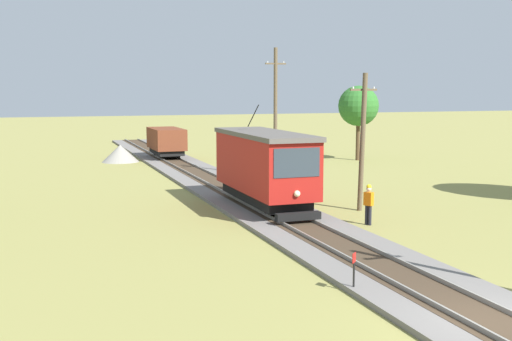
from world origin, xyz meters
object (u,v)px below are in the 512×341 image
at_px(trackside_signal_marker, 354,270).
at_px(tree_left_near, 358,106).
at_px(utility_pole_near_tram, 362,141).
at_px(gravel_pile, 120,153).
at_px(red_tram, 264,166).
at_px(track_worker, 369,203).
at_px(utility_pole_mid, 275,113).
at_px(freight_car, 166,141).

height_order(trackside_signal_marker, tree_left_near, tree_left_near).
height_order(utility_pole_near_tram, gravel_pile, utility_pole_near_tram).
relative_size(gravel_pile, tree_left_near, 0.48).
xyz_separation_m(red_tram, track_worker, (3.10, -4.64, -1.21)).
bearing_deg(trackside_signal_marker, tree_left_near, 61.39).
height_order(red_tram, tree_left_near, tree_left_near).
height_order(utility_pole_mid, trackside_signal_marker, utility_pole_mid).
xyz_separation_m(red_tram, gravel_pile, (-3.85, 23.32, -1.50)).
bearing_deg(utility_pole_near_tram, track_worker, -113.27).
bearing_deg(trackside_signal_marker, track_worker, 58.13).
relative_size(utility_pole_near_tram, gravel_pile, 2.23).
distance_m(utility_pole_near_tram, trackside_signal_marker, 12.94).
distance_m(trackside_signal_marker, gravel_pile, 36.07).
xyz_separation_m(utility_pole_mid, gravel_pile, (-8.21, 13.52, -3.64)).
relative_size(utility_pole_mid, track_worker, 4.76).
relative_size(trackside_signal_marker, gravel_pile, 0.40).
xyz_separation_m(utility_pole_mid, trackside_signal_marker, (-6.27, -22.50, -3.67)).
distance_m(freight_car, utility_pole_near_tram, 25.82).
bearing_deg(track_worker, freight_car, 67.65).
bearing_deg(red_tram, utility_pole_near_tram, -21.49).
bearing_deg(tree_left_near, gravel_pile, 164.46).
distance_m(freight_car, utility_pole_mid, 14.80).
bearing_deg(gravel_pile, trackside_signal_marker, -86.91).
bearing_deg(red_tram, track_worker, -56.27).
bearing_deg(utility_pole_near_tram, tree_left_near, 62.01).
bearing_deg(track_worker, tree_left_near, 33.99).
bearing_deg(freight_car, utility_pole_mid, -72.54).
bearing_deg(tree_left_near, track_worker, -117.40).
height_order(freight_car, track_worker, freight_car).
bearing_deg(utility_pole_mid, utility_pole_near_tram, -90.00).
distance_m(utility_pole_mid, trackside_signal_marker, 23.64).
height_order(red_tram, utility_pole_mid, utility_pole_mid).
bearing_deg(utility_pole_mid, tree_left_near, 38.26).
relative_size(utility_pole_near_tram, track_worker, 3.71).
xyz_separation_m(freight_car, track_worker, (3.10, -28.31, -0.57)).
relative_size(track_worker, tree_left_near, 0.29).
height_order(gravel_pile, tree_left_near, tree_left_near).
distance_m(red_tram, trackside_signal_marker, 12.93).
bearing_deg(track_worker, utility_pole_mid, 56.42).
distance_m(utility_pole_mid, gravel_pile, 16.23).
height_order(red_tram, utility_pole_near_tram, utility_pole_near_tram).
bearing_deg(gravel_pile, freight_car, 5.16).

